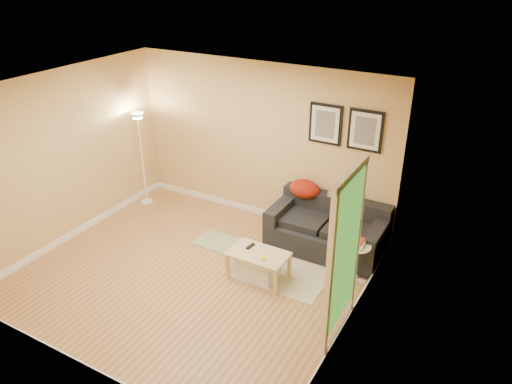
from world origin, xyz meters
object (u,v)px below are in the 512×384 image
sofa (327,227)px  book_stack (357,243)px  floor_lamp (143,162)px  coffee_table (258,265)px  storage_bin (258,267)px  side_table (356,263)px

sofa → book_stack: (0.63, -0.54, 0.22)m
floor_lamp → sofa: bearing=2.5°
coffee_table → storage_bin: coffee_table is taller
sofa → floor_lamp: size_ratio=1.02×
coffee_table → side_table: side_table is taller
storage_bin → floor_lamp: 3.06m
storage_bin → floor_lamp: floor_lamp is taller
floor_lamp → storage_bin: bearing=-19.1°
coffee_table → sofa: bearing=73.0°
sofa → book_stack: size_ratio=6.94×
side_table → sofa: bearing=140.1°
sofa → coffee_table: (-0.53, -1.14, -0.18)m
book_stack → floor_lamp: size_ratio=0.15×
sofa → book_stack: sofa is taller
side_table → floor_lamp: floor_lamp is taller
book_stack → sofa: bearing=142.3°
storage_bin → side_table: 1.33m
floor_lamp → book_stack: bearing=-5.6°
sofa → storage_bin: bearing=-115.7°
book_stack → floor_lamp: bearing=177.3°
coffee_table → book_stack: bearing=35.4°
book_stack → coffee_table: bearing=-149.7°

